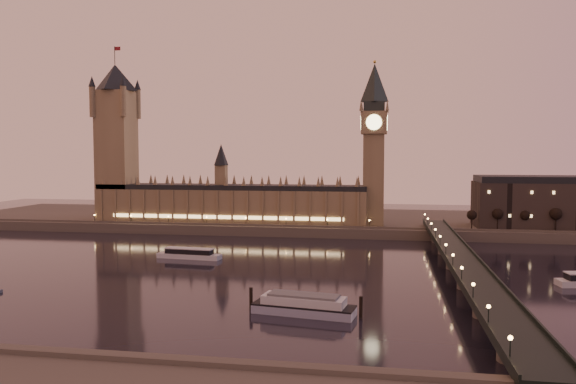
{
  "coord_description": "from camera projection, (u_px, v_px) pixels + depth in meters",
  "views": [
    {
      "loc": [
        60.08,
        -238.01,
        51.11
      ],
      "look_at": [
        13.59,
        35.0,
        32.58
      ],
      "focal_mm": 35.0,
      "sensor_mm": 36.0,
      "label": 1
    }
  ],
  "objects": [
    {
      "name": "ground",
      "position": [
        244.0,
        270.0,
        247.59
      ],
      "size": [
        700.0,
        700.0,
        0.0
      ],
      "primitive_type": "plane",
      "color": "black",
      "rests_on": "ground"
    },
    {
      "name": "far_embankment",
      "position": [
        341.0,
        221.0,
        404.66
      ],
      "size": [
        560.0,
        130.0,
        6.0
      ],
      "primitive_type": "cube",
      "color": "#423D35",
      "rests_on": "ground"
    },
    {
      "name": "palace_of_westminster",
      "position": [
        230.0,
        199.0,
        371.87
      ],
      "size": [
        180.0,
        26.62,
        52.0
      ],
      "color": "brown",
      "rests_on": "ground"
    },
    {
      "name": "victoria_tower",
      "position": [
        116.0,
        133.0,
        382.32
      ],
      "size": [
        31.68,
        31.68,
        118.0
      ],
      "color": "brown",
      "rests_on": "ground"
    },
    {
      "name": "big_ben",
      "position": [
        374.0,
        134.0,
        353.28
      ],
      "size": [
        17.68,
        17.68,
        104.0
      ],
      "color": "brown",
      "rests_on": "ground"
    },
    {
      "name": "westminster_bridge",
      "position": [
        460.0,
        265.0,
        231.87
      ],
      "size": [
        13.2,
        260.0,
        15.3
      ],
      "color": "black",
      "rests_on": "ground"
    },
    {
      "name": "bare_tree_0",
      "position": [
        475.0,
        215.0,
        334.65
      ],
      "size": [
        5.84,
        5.84,
        11.88
      ],
      "color": "black",
      "rests_on": "ground"
    },
    {
      "name": "bare_tree_1",
      "position": [
        501.0,
        216.0,
        332.18
      ],
      "size": [
        5.84,
        5.84,
        11.88
      ],
      "color": "black",
      "rests_on": "ground"
    },
    {
      "name": "bare_tree_2",
      "position": [
        527.0,
        216.0,
        329.7
      ],
      "size": [
        5.84,
        5.84,
        11.88
      ],
      "color": "black",
      "rests_on": "ground"
    },
    {
      "name": "bare_tree_3",
      "position": [
        554.0,
        217.0,
        327.23
      ],
      "size": [
        5.84,
        5.84,
        11.88
      ],
      "color": "black",
      "rests_on": "ground"
    },
    {
      "name": "cruise_boat_a",
      "position": [
        189.0,
        254.0,
        276.11
      ],
      "size": [
        32.61,
        9.95,
        5.14
      ],
      "rotation": [
        0.0,
        0.0,
        -0.09
      ],
      "color": "silver",
      "rests_on": "ground"
    },
    {
      "name": "moored_barge",
      "position": [
        304.0,
        305.0,
        179.53
      ],
      "size": [
        37.62,
        14.13,
        6.98
      ],
      "rotation": [
        0.0,
        0.0,
        -0.15
      ],
      "color": "#8B94B0",
      "rests_on": "ground"
    }
  ]
}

